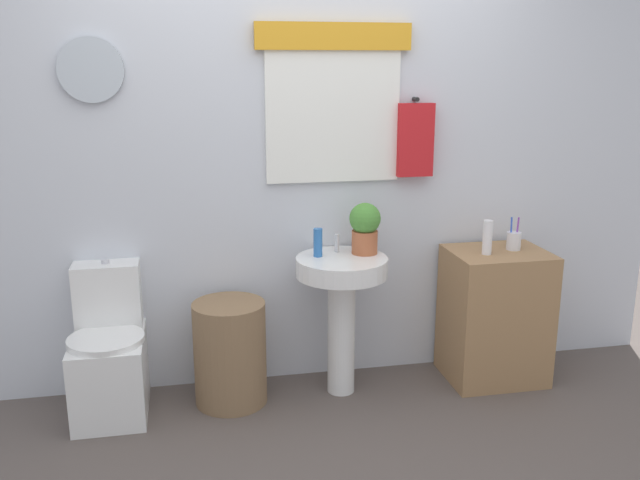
# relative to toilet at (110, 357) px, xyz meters

# --- Properties ---
(back_wall) EXTENTS (4.40, 0.18, 2.60)m
(back_wall) POSITION_rel_toilet_xyz_m (1.02, 0.26, 1.01)
(back_wall) COLOR silver
(back_wall) RESTS_ON ground_plane
(toilet) EXTENTS (0.38, 0.51, 0.79)m
(toilet) POSITION_rel_toilet_xyz_m (0.00, 0.00, 0.00)
(toilet) COLOR white
(toilet) RESTS_ON ground_plane
(laundry_hamper) EXTENTS (0.38, 0.38, 0.56)m
(laundry_hamper) POSITION_rel_toilet_xyz_m (0.62, -0.03, -0.02)
(laundry_hamper) COLOR #846647
(laundry_hamper) RESTS_ON ground_plane
(pedestal_sink) EXTENTS (0.49, 0.49, 0.77)m
(pedestal_sink) POSITION_rel_toilet_xyz_m (1.23, -0.03, 0.28)
(pedestal_sink) COLOR white
(pedestal_sink) RESTS_ON ground_plane
(faucet) EXTENTS (0.03, 0.03, 0.10)m
(faucet) POSITION_rel_toilet_xyz_m (1.23, 0.09, 0.52)
(faucet) COLOR silver
(faucet) RESTS_ON pedestal_sink
(wooden_cabinet) EXTENTS (0.54, 0.44, 0.76)m
(wooden_cabinet) POSITION_rel_toilet_xyz_m (2.13, -0.03, 0.08)
(wooden_cabinet) COLOR #9E754C
(wooden_cabinet) RESTS_ON ground_plane
(soap_bottle) EXTENTS (0.05, 0.05, 0.15)m
(soap_bottle) POSITION_rel_toilet_xyz_m (1.11, 0.02, 0.55)
(soap_bottle) COLOR #2D6BB7
(soap_bottle) RESTS_ON pedestal_sink
(potted_plant) EXTENTS (0.17, 0.17, 0.28)m
(potted_plant) POSITION_rel_toilet_xyz_m (1.37, 0.03, 0.62)
(potted_plant) COLOR #AD5B38
(potted_plant) RESTS_ON pedestal_sink
(lotion_bottle) EXTENTS (0.05, 0.05, 0.19)m
(lotion_bottle) POSITION_rel_toilet_xyz_m (2.03, -0.07, 0.55)
(lotion_bottle) COLOR white
(lotion_bottle) RESTS_ON wooden_cabinet
(toothbrush_cup) EXTENTS (0.08, 0.08, 0.19)m
(toothbrush_cup) POSITION_rel_toilet_xyz_m (2.22, -0.01, 0.51)
(toothbrush_cup) COLOR silver
(toothbrush_cup) RESTS_ON wooden_cabinet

